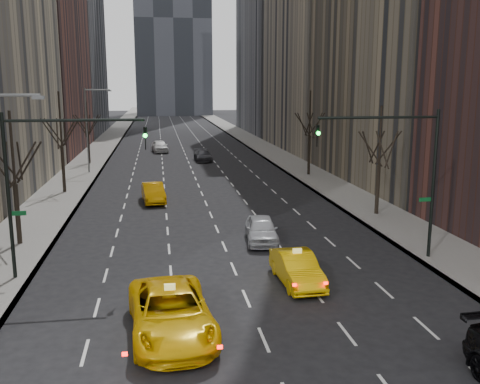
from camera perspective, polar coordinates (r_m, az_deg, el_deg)
name	(u,v)px	position (r m, az deg, el deg)	size (l,w,h in m)	color
sidewalk_left	(102,147)	(85.13, -14.50, 4.63)	(4.50, 320.00, 0.15)	slate
sidewalk_right	(258,145)	(86.19, 1.98, 5.05)	(4.50, 320.00, 0.15)	slate
tree_lw_b	(15,184)	(33.72, -22.86, 0.76)	(3.36, 3.50, 7.82)	black
tree_lw_c	(62,148)	(49.19, -18.46, 4.48)	(3.36, 3.50, 8.74)	black
tree_lw_d	(88,135)	(66.96, -15.91, 5.86)	(3.36, 3.50, 7.36)	black
tree_rw_b	(379,165)	(39.85, 14.57, 2.77)	(3.36, 3.50, 7.82)	black
tree_rw_c	(309,138)	(56.67, 7.42, 5.77)	(3.36, 3.50, 8.74)	black
traffic_mast_left	(44,169)	(27.02, -20.21, 2.36)	(6.69, 0.39, 8.00)	black
traffic_mast_right	(405,161)	(29.41, 17.19, 3.22)	(6.69, 0.39, 8.00)	black
streetlight_far	(90,122)	(59.74, -15.72, 7.25)	(2.83, 0.22, 9.00)	slate
taxi_suv	(171,312)	(20.92, -7.38, -12.61)	(3.00, 6.51, 1.81)	#EDB405
taxi_sedan	(297,268)	(25.95, 6.09, -8.10)	(1.62, 4.65, 1.53)	#F9BE05
silver_sedan_ahead	(261,229)	(32.54, 2.29, -4.00)	(1.85, 4.61, 1.57)	#A9ABB1
far_taxi	(153,193)	(44.16, -9.23, -0.08)	(1.65, 4.73, 1.56)	orange
far_suv_grey	(203,156)	(67.83, -3.97, 3.89)	(1.98, 4.86, 1.41)	#333338
far_car_white	(160,146)	(77.88, -8.56, 4.86)	(2.02, 5.03, 1.71)	white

